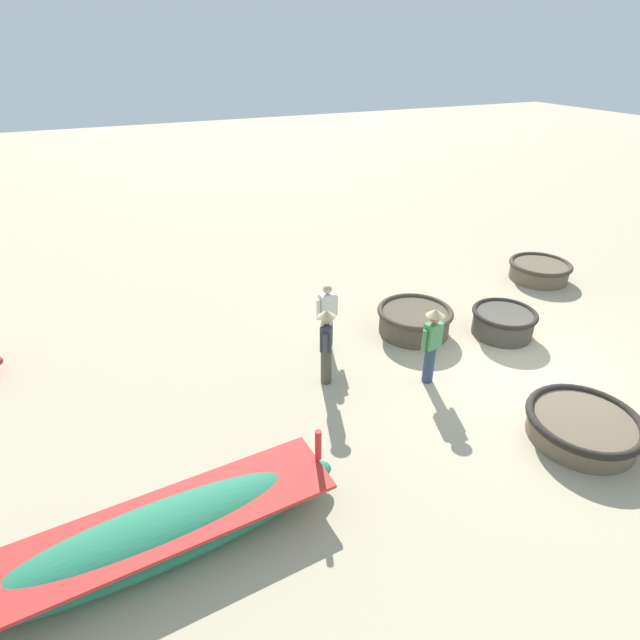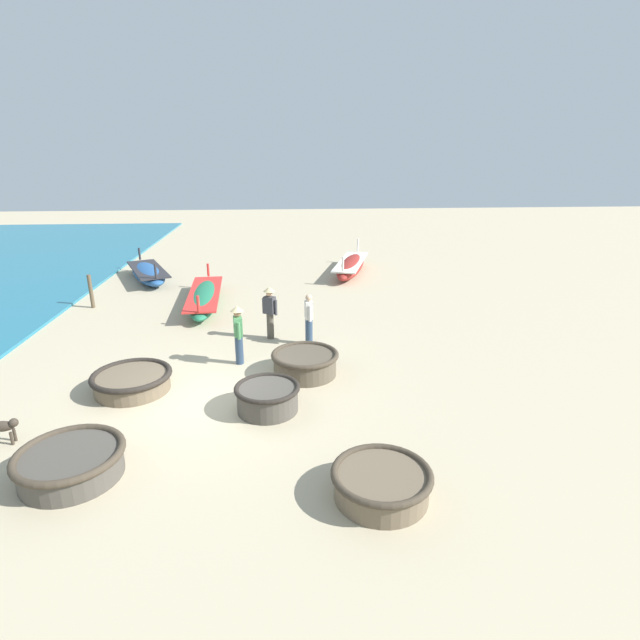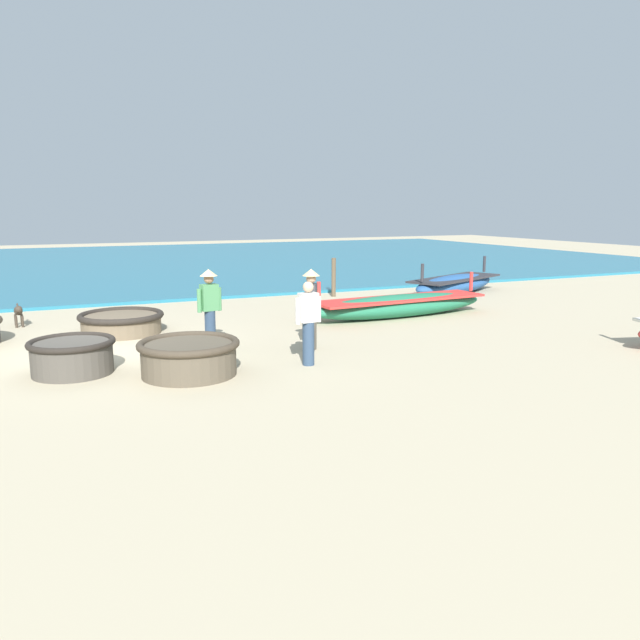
{
  "view_description": "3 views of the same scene",
  "coord_description": "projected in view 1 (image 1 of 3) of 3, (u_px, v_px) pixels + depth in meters",
  "views": [
    {
      "loc": [
        -6.12,
        7.56,
        6.13
      ],
      "look_at": [
        2.5,
        3.69,
        0.81
      ],
      "focal_mm": 28.0,
      "sensor_mm": 36.0,
      "label": 1
    },
    {
      "loc": [
        1.89,
        -10.73,
        5.64
      ],
      "look_at": [
        2.9,
        3.26,
        0.84
      ],
      "focal_mm": 28.0,
      "sensor_mm": 36.0,
      "label": 2
    },
    {
      "loc": [
        12.99,
        -0.94,
        2.92
      ],
      "look_at": [
        2.71,
        3.67,
        0.86
      ],
      "focal_mm": 35.0,
      "sensor_mm": 36.0,
      "label": 3
    }
  ],
  "objects": [
    {
      "name": "ground_plane",
      "position": [
        527.0,
        371.0,
        10.56
      ],
      "size": [
        80.0,
        80.0,
        0.0
      ],
      "primitive_type": "plane",
      "color": "#BCAD8C"
    },
    {
      "name": "coracle_front_left",
      "position": [
        414.0,
        320.0,
        11.82
      ],
      "size": [
        1.78,
        1.78,
        0.62
      ],
      "color": "brown",
      "rests_on": "ground"
    },
    {
      "name": "coracle_tilted",
      "position": [
        583.0,
        426.0,
        8.67
      ],
      "size": [
        1.94,
        1.94,
        0.49
      ],
      "color": "brown",
      "rests_on": "ground"
    },
    {
      "name": "coracle_center",
      "position": [
        539.0,
        270.0,
        14.49
      ],
      "size": [
        1.74,
        1.74,
        0.53
      ],
      "color": "brown",
      "rests_on": "ground"
    },
    {
      "name": "coracle_weathered",
      "position": [
        503.0,
        322.0,
        11.74
      ],
      "size": [
        1.49,
        1.49,
        0.62
      ],
      "color": "#4C473F",
      "rests_on": "ground"
    },
    {
      "name": "long_boat_blue_hull",
      "position": [
        157.0,
        534.0,
        6.72
      ],
      "size": [
        1.49,
        5.42,
        1.08
      ],
      "color": "#237551",
      "rests_on": "ground"
    },
    {
      "name": "fisherman_standing_left",
      "position": [
        326.0,
        342.0,
        9.76
      ],
      "size": [
        0.47,
        0.36,
        1.67
      ],
      "color": "#4C473D",
      "rests_on": "ground"
    },
    {
      "name": "fisherman_by_coracle",
      "position": [
        432.0,
        341.0,
        9.8
      ],
      "size": [
        0.36,
        0.52,
        1.67
      ],
      "color": "#2D425B",
      "rests_on": "ground"
    },
    {
      "name": "fisherman_hauling",
      "position": [
        327.0,
        315.0,
        10.97
      ],
      "size": [
        0.25,
        0.53,
        1.57
      ],
      "color": "#2D425B",
      "rests_on": "ground"
    }
  ]
}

